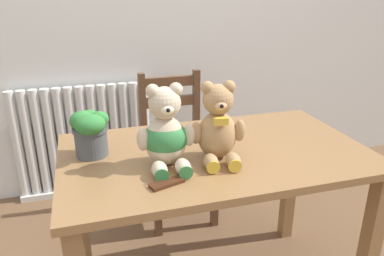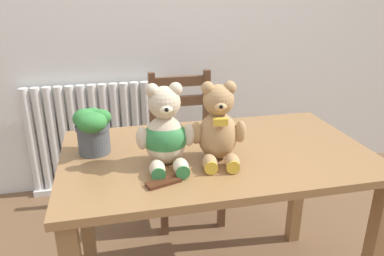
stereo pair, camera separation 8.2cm
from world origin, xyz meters
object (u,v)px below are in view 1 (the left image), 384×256
Objects in this scene: teddy_bear_left at (166,134)px; chocolate_bar at (167,183)px; wooden_chair_behind at (176,146)px; teddy_bear_right at (218,127)px; potted_plant at (90,130)px.

teddy_bear_left is 0.19m from chocolate_bar.
wooden_chair_behind is 0.94m from teddy_bear_left.
chocolate_bar is at bearing 40.09° from teddy_bear_right.
teddy_bear_right reaches higher than chocolate_bar.
teddy_bear_right is at bearing -19.31° from potted_plant.
teddy_bear_right is at bearing 87.12° from wooden_chair_behind.
potted_plant is at bearing -11.15° from teddy_bear_right.
teddy_bear_right is at bearing -178.96° from teddy_bear_left.
wooden_chair_behind is 4.78× the size of potted_plant.
wooden_chair_behind is 0.92m from potted_plant.
teddy_bear_left is 0.20m from teddy_bear_right.
wooden_chair_behind is 2.86× the size of teddy_bear_left.
wooden_chair_behind is at bearing 52.89° from potted_plant.
teddy_bear_left reaches higher than wooden_chair_behind.
wooden_chair_behind is 1.04m from chocolate_bar.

